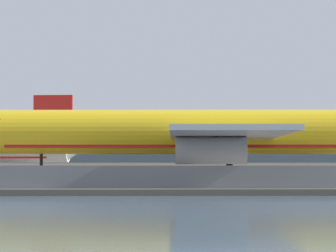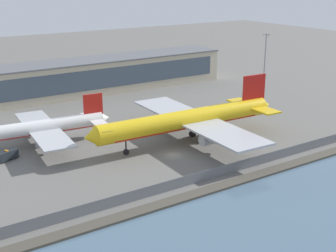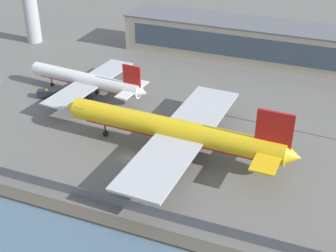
{
  "view_description": "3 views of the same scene",
  "coord_description": "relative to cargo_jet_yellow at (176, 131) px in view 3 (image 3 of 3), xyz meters",
  "views": [
    {
      "loc": [
        2.28,
        -83.6,
        2.33
      ],
      "look_at": [
        4.89,
        9.84,
        7.02
      ],
      "focal_mm": 85.0,
      "sensor_mm": 36.0,
      "label": 1
    },
    {
      "loc": [
        -59.57,
        -88.01,
        42.22
      ],
      "look_at": [
        5.66,
        11.07,
        3.41
      ],
      "focal_mm": 50.0,
      "sensor_mm": 36.0,
      "label": 2
    },
    {
      "loc": [
        40.56,
        -77.98,
        59.16
      ],
      "look_at": [
        4.03,
        13.44,
        2.08
      ],
      "focal_mm": 50.0,
      "sensor_mm": 36.0,
      "label": 3
    }
  ],
  "objects": [
    {
      "name": "ground_plane",
      "position": [
        -9.08,
        -5.88,
        -5.94
      ],
      "size": [
        500.0,
        500.0,
        0.0
      ],
      "primitive_type": "plane",
      "color": "#66635E"
    },
    {
      "name": "terminal_building",
      "position": [
        6.98,
        63.12,
        0.24
      ],
      "size": [
        94.65,
        16.16,
        12.34
      ],
      "color": "#BCB299",
      "rests_on": "ground"
    },
    {
      "name": "baggage_tug",
      "position": [
        2.01,
        15.99,
        -5.14
      ],
      "size": [
        3.03,
        3.56,
        1.8
      ],
      "color": "#1E2328",
      "rests_on": "ground"
    },
    {
      "name": "passenger_jet_white_red",
      "position": [
        -34.15,
        18.87,
        -1.39
      ],
      "size": [
        39.96,
        34.34,
        11.93
      ],
      "color": "white",
      "rests_on": "ground"
    },
    {
      "name": "cargo_jet_yellow",
      "position": [
        0.0,
        0.0,
        0.0
      ],
      "size": [
        56.84,
        49.03,
        15.57
      ],
      "color": "yellow",
      "rests_on": "ground"
    },
    {
      "name": "shoreline_seawall",
      "position": [
        -9.08,
        -26.38,
        -5.69
      ],
      "size": [
        320.0,
        3.0,
        0.5
      ],
      "color": "#474238",
      "rests_on": "ground"
    },
    {
      "name": "ops_van",
      "position": [
        -44.03,
        13.1,
        -4.66
      ],
      "size": [
        5.61,
        3.85,
        2.48
      ],
      "color": "#1E2328",
      "rests_on": "ground"
    },
    {
      "name": "perimeter_fence",
      "position": [
        -9.08,
        -21.88,
        -4.76
      ],
      "size": [
        280.0,
        0.1,
        2.36
      ],
      "color": "slate",
      "rests_on": "ground"
    }
  ]
}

